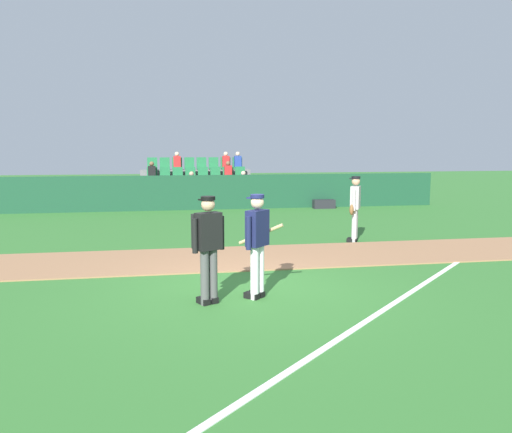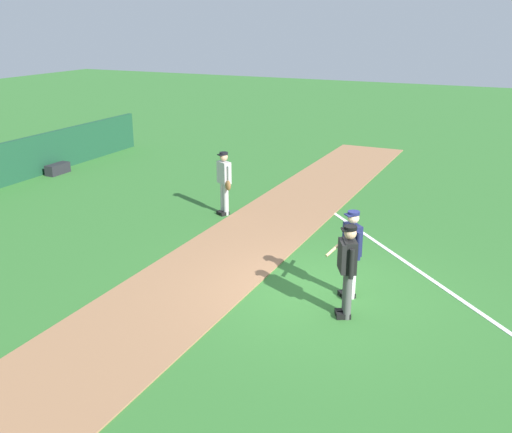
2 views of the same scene
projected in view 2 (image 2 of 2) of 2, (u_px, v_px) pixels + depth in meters
name	position (u px, v px, depth m)	size (l,w,h in m)	color
ground_plane	(323.00, 294.00, 11.71)	(80.00, 80.00, 0.00)	#33702D
infield_dirt_path	(207.00, 271.00, 12.77)	(28.00, 2.56, 0.03)	#9E704C
foul_line_chalk	(384.00, 247.00, 14.08)	(12.00, 0.10, 0.01)	white
batter_navy_jersey	(351.00, 250.00, 11.34)	(0.73, 0.68, 1.76)	white
umpire_home_plate	(347.00, 266.00, 10.54)	(0.54, 0.44, 1.76)	#4C4C4C
runner_grey_jersey	(224.00, 181.00, 16.15)	(0.47, 0.59, 1.76)	#B2B2B2
equipment_bag	(58.00, 169.00, 20.63)	(0.90, 0.36, 0.36)	#232328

